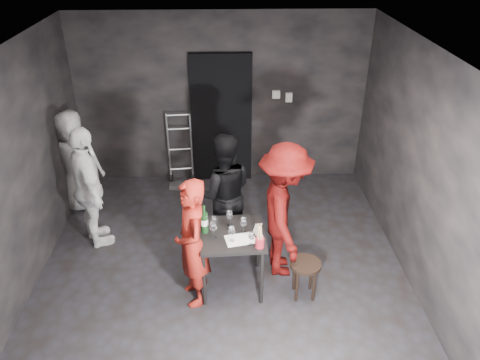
{
  "coord_description": "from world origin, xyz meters",
  "views": [
    {
      "loc": [
        0.06,
        -4.46,
        3.86
      ],
      "look_at": [
        0.22,
        0.25,
        1.19
      ],
      "focal_mm": 35.0,
      "sensor_mm": 36.0,
      "label": 1
    }
  ],
  "objects_px": {
    "stool": "(305,269)",
    "woman_black": "(223,189)",
    "man_maroon": "(285,203)",
    "hand_truck": "(181,171)",
    "bystander_cream": "(88,182)",
    "breadstick_cup": "(260,236)",
    "tasting_table": "(232,240)",
    "server_red": "(192,242)",
    "bystander_grey": "(75,160)",
    "wine_bottle": "(204,222)"
  },
  "relations": [
    {
      "from": "server_red",
      "to": "breadstick_cup",
      "type": "height_order",
      "value": "server_red"
    },
    {
      "from": "wine_bottle",
      "to": "man_maroon",
      "type": "bearing_deg",
      "value": 14.22
    },
    {
      "from": "stool",
      "to": "woman_black",
      "type": "distance_m",
      "value": 1.43
    },
    {
      "from": "bystander_cream",
      "to": "bystander_grey",
      "type": "xyz_separation_m",
      "value": [
        -0.43,
        0.89,
        -0.14
      ]
    },
    {
      "from": "server_red",
      "to": "woman_black",
      "type": "relative_size",
      "value": 0.91
    },
    {
      "from": "stool",
      "to": "breadstick_cup",
      "type": "xyz_separation_m",
      "value": [
        -0.53,
        -0.05,
        0.51
      ]
    },
    {
      "from": "hand_truck",
      "to": "server_red",
      "type": "height_order",
      "value": "server_red"
    },
    {
      "from": "hand_truck",
      "to": "bystander_grey",
      "type": "height_order",
      "value": "bystander_grey"
    },
    {
      "from": "tasting_table",
      "to": "bystander_grey",
      "type": "distance_m",
      "value": 2.86
    },
    {
      "from": "server_red",
      "to": "man_maroon",
      "type": "relative_size",
      "value": 0.82
    },
    {
      "from": "hand_truck",
      "to": "woman_black",
      "type": "distance_m",
      "value": 1.93
    },
    {
      "from": "stool",
      "to": "bystander_cream",
      "type": "height_order",
      "value": "bystander_cream"
    },
    {
      "from": "breadstick_cup",
      "to": "tasting_table",
      "type": "bearing_deg",
      "value": 138.47
    },
    {
      "from": "stool",
      "to": "man_maroon",
      "type": "distance_m",
      "value": 0.78
    },
    {
      "from": "hand_truck",
      "to": "man_maroon",
      "type": "height_order",
      "value": "man_maroon"
    },
    {
      "from": "man_maroon",
      "to": "bystander_cream",
      "type": "height_order",
      "value": "man_maroon"
    },
    {
      "from": "breadstick_cup",
      "to": "woman_black",
      "type": "bearing_deg",
      "value": 110.47
    },
    {
      "from": "tasting_table",
      "to": "bystander_cream",
      "type": "bearing_deg",
      "value": 153.46
    },
    {
      "from": "server_red",
      "to": "bystander_grey",
      "type": "xyz_separation_m",
      "value": [
        -1.8,
        2.0,
        -0.0
      ]
    },
    {
      "from": "hand_truck",
      "to": "stool",
      "type": "bearing_deg",
      "value": -64.13
    },
    {
      "from": "bystander_grey",
      "to": "woman_black",
      "type": "bearing_deg",
      "value": 157.17
    },
    {
      "from": "stool",
      "to": "breadstick_cup",
      "type": "distance_m",
      "value": 0.74
    },
    {
      "from": "server_red",
      "to": "man_maroon",
      "type": "bearing_deg",
      "value": 98.83
    },
    {
      "from": "hand_truck",
      "to": "tasting_table",
      "type": "xyz_separation_m",
      "value": [
        0.78,
        -2.45,
        0.43
      ]
    },
    {
      "from": "woman_black",
      "to": "man_maroon",
      "type": "bearing_deg",
      "value": 140.36
    },
    {
      "from": "tasting_table",
      "to": "man_maroon",
      "type": "bearing_deg",
      "value": 23.6
    },
    {
      "from": "stool",
      "to": "man_maroon",
      "type": "xyz_separation_m",
      "value": [
        -0.2,
        0.48,
        0.59
      ]
    },
    {
      "from": "stool",
      "to": "tasting_table",
      "type": "bearing_deg",
      "value": 165.6
    },
    {
      "from": "tasting_table",
      "to": "server_red",
      "type": "relative_size",
      "value": 0.47
    },
    {
      "from": "tasting_table",
      "to": "breadstick_cup",
      "type": "relative_size",
      "value": 2.42
    },
    {
      "from": "server_red",
      "to": "man_maroon",
      "type": "height_order",
      "value": "man_maroon"
    },
    {
      "from": "bystander_cream",
      "to": "hand_truck",
      "type": "bearing_deg",
      "value": -62.24
    },
    {
      "from": "tasting_table",
      "to": "server_red",
      "type": "height_order",
      "value": "server_red"
    },
    {
      "from": "bystander_grey",
      "to": "wine_bottle",
      "type": "height_order",
      "value": "bystander_grey"
    },
    {
      "from": "tasting_table",
      "to": "breadstick_cup",
      "type": "bearing_deg",
      "value": -41.53
    },
    {
      "from": "woman_black",
      "to": "man_maroon",
      "type": "height_order",
      "value": "man_maroon"
    },
    {
      "from": "bystander_cream",
      "to": "breadstick_cup",
      "type": "height_order",
      "value": "bystander_cream"
    },
    {
      "from": "woman_black",
      "to": "man_maroon",
      "type": "xyz_separation_m",
      "value": [
        0.71,
        -0.5,
        0.09
      ]
    },
    {
      "from": "tasting_table",
      "to": "bystander_grey",
      "type": "xyz_separation_m",
      "value": [
        -2.23,
        1.79,
        0.14
      ]
    },
    {
      "from": "woman_black",
      "to": "hand_truck",
      "type": "bearing_deg",
      "value": -71.89
    },
    {
      "from": "stool",
      "to": "woman_black",
      "type": "xyz_separation_m",
      "value": [
        -0.91,
        0.98,
        0.49
      ]
    },
    {
      "from": "stool",
      "to": "woman_black",
      "type": "height_order",
      "value": "woman_black"
    },
    {
      "from": "hand_truck",
      "to": "bystander_cream",
      "type": "distance_m",
      "value": 1.99
    },
    {
      "from": "woman_black",
      "to": "wine_bottle",
      "type": "relative_size",
      "value": 5.07
    },
    {
      "from": "tasting_table",
      "to": "bystander_cream",
      "type": "relative_size",
      "value": 0.4
    },
    {
      "from": "hand_truck",
      "to": "breadstick_cup",
      "type": "relative_size",
      "value": 3.9
    },
    {
      "from": "server_red",
      "to": "hand_truck",
      "type": "bearing_deg",
      "value": 171.81
    },
    {
      "from": "bystander_cream",
      "to": "wine_bottle",
      "type": "distance_m",
      "value": 1.73
    },
    {
      "from": "server_red",
      "to": "man_maroon",
      "type": "distance_m",
      "value": 1.17
    },
    {
      "from": "hand_truck",
      "to": "woman_black",
      "type": "bearing_deg",
      "value": -72.83
    }
  ]
}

